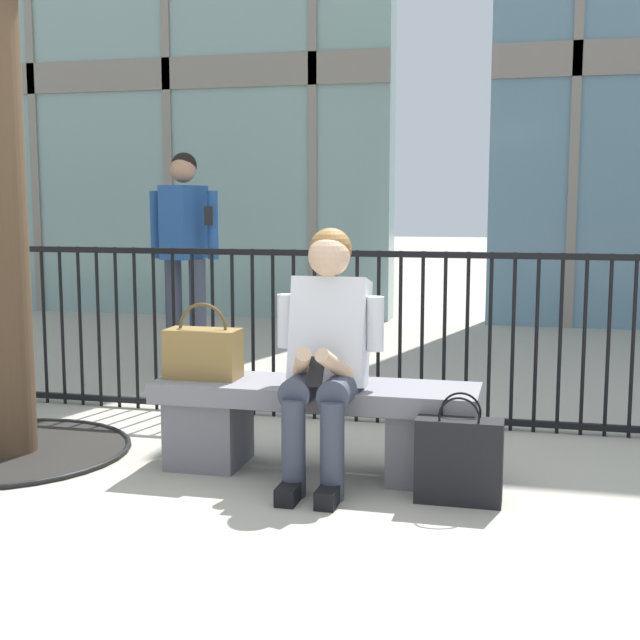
{
  "coord_description": "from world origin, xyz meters",
  "views": [
    {
      "loc": [
        1.02,
        -4.07,
        1.33
      ],
      "look_at": [
        0.0,
        0.1,
        0.75
      ],
      "focal_mm": 48.85,
      "sensor_mm": 36.0,
      "label": 1
    }
  ],
  "objects_px": {
    "bystander_at_railing": "(185,246)",
    "seated_person_with_phone": "(326,348)",
    "shopping_bag": "(459,459)",
    "handbag_on_bench": "(203,352)",
    "stone_bench": "(315,418)"
  },
  "relations": [
    {
      "from": "stone_bench",
      "to": "shopping_bag",
      "type": "height_order",
      "value": "shopping_bag"
    },
    {
      "from": "bystander_at_railing",
      "to": "seated_person_with_phone",
      "type": "bearing_deg",
      "value": -54.37
    },
    {
      "from": "handbag_on_bench",
      "to": "stone_bench",
      "type": "bearing_deg",
      "value": 0.99
    },
    {
      "from": "shopping_bag",
      "to": "seated_person_with_phone",
      "type": "bearing_deg",
      "value": 166.86
    },
    {
      "from": "stone_bench",
      "to": "bystander_at_railing",
      "type": "relative_size",
      "value": 0.94
    },
    {
      "from": "stone_bench",
      "to": "seated_person_with_phone",
      "type": "xyz_separation_m",
      "value": [
        0.08,
        -0.13,
        0.38
      ]
    },
    {
      "from": "seated_person_with_phone",
      "to": "handbag_on_bench",
      "type": "bearing_deg",
      "value": 169.86
    },
    {
      "from": "seated_person_with_phone",
      "to": "shopping_bag",
      "type": "height_order",
      "value": "seated_person_with_phone"
    },
    {
      "from": "handbag_on_bench",
      "to": "shopping_bag",
      "type": "height_order",
      "value": "handbag_on_bench"
    },
    {
      "from": "seated_person_with_phone",
      "to": "shopping_bag",
      "type": "relative_size",
      "value": 2.46
    },
    {
      "from": "shopping_bag",
      "to": "bystander_at_railing",
      "type": "bearing_deg",
      "value": 133.01
    },
    {
      "from": "shopping_bag",
      "to": "bystander_at_railing",
      "type": "height_order",
      "value": "bystander_at_railing"
    },
    {
      "from": "handbag_on_bench",
      "to": "bystander_at_railing",
      "type": "xyz_separation_m",
      "value": [
        -1.01,
        2.22,
        0.42
      ]
    },
    {
      "from": "seated_person_with_phone",
      "to": "handbag_on_bench",
      "type": "relative_size",
      "value": 3.16
    },
    {
      "from": "stone_bench",
      "to": "seated_person_with_phone",
      "type": "height_order",
      "value": "seated_person_with_phone"
    }
  ]
}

